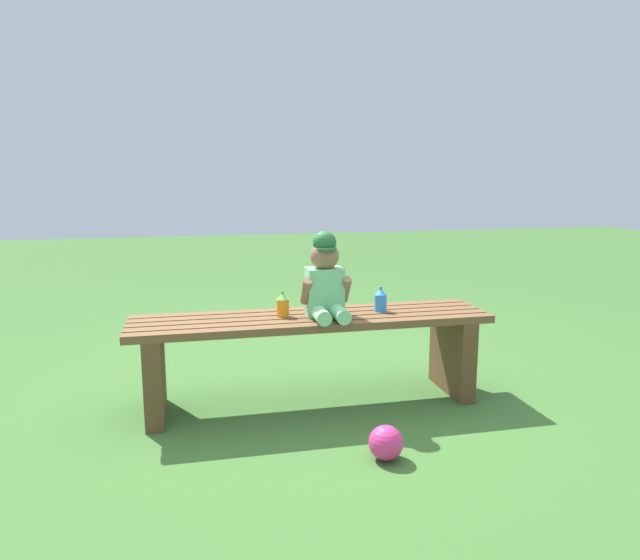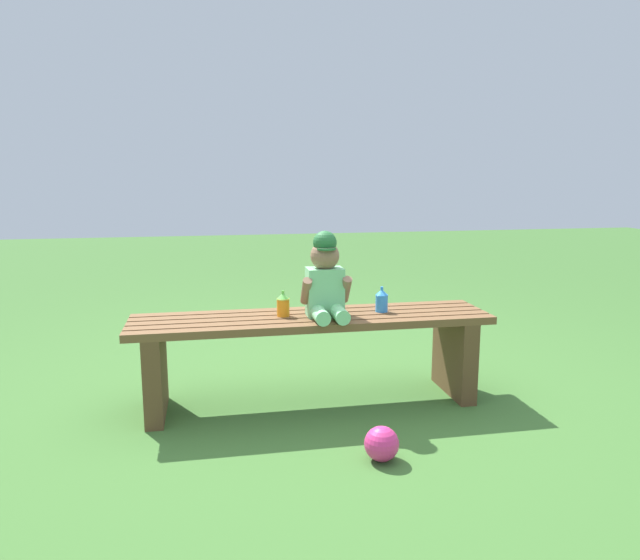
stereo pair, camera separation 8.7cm
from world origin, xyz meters
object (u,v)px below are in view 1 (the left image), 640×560
at_px(child_figure, 325,280).
at_px(toy_ball, 386,443).
at_px(sippy_cup_right, 381,300).
at_px(park_bench, 312,344).
at_px(sippy_cup_left, 283,304).

relative_size(child_figure, toy_ball, 2.95).
bearing_deg(sippy_cup_right, child_figure, -170.77).
distance_m(park_bench, sippy_cup_right, 0.40).
bearing_deg(park_bench, sippy_cup_left, 173.78).
height_order(park_bench, sippy_cup_left, sippy_cup_left).
xyz_separation_m(child_figure, toy_ball, (0.10, -0.60, -0.55)).
xyz_separation_m(child_figure, sippy_cup_left, (-0.20, 0.05, -0.12)).
bearing_deg(park_bench, child_figure, -28.35).
bearing_deg(toy_ball, sippy_cup_right, 73.92).
distance_m(sippy_cup_left, toy_ball, 0.83).
distance_m(sippy_cup_right, toy_ball, 0.80).
xyz_separation_m(child_figure, sippy_cup_right, (0.29, 0.05, -0.12)).
distance_m(park_bench, child_figure, 0.32).
bearing_deg(sippy_cup_left, toy_ball, -65.17).
xyz_separation_m(park_bench, sippy_cup_right, (0.35, 0.01, 0.20)).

